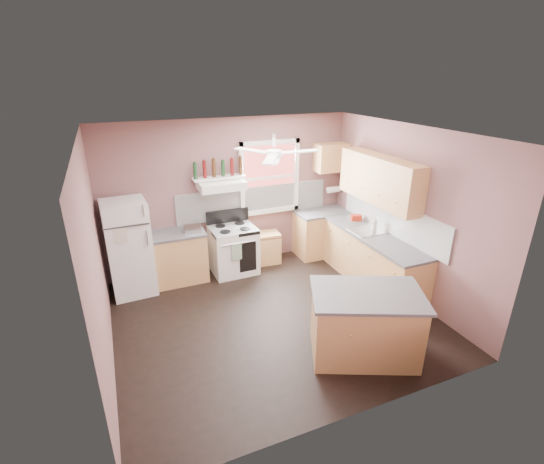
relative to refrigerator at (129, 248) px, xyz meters
name	(u,v)px	position (x,y,z in m)	size (l,w,h in m)	color
floor	(274,317)	(1.84, -1.60, -0.79)	(4.50, 4.50, 0.00)	black
ceiling	(274,133)	(1.84, -1.60, 1.91)	(4.50, 4.50, 0.00)	white
wall_back	(230,194)	(1.84, 0.42, 0.56)	(4.50, 0.05, 2.70)	brown
wall_right	(407,213)	(4.11, -1.60, 0.56)	(0.05, 4.00, 2.70)	brown
wall_left	(94,263)	(-0.44, -1.60, 0.56)	(0.05, 4.00, 2.70)	brown
backsplash_back	(254,201)	(2.29, 0.38, 0.39)	(2.90, 0.03, 0.55)	white
backsplash_right	(391,217)	(4.07, -1.30, 0.39)	(0.03, 2.60, 0.55)	white
window_view	(269,177)	(2.59, 0.38, 0.81)	(1.00, 0.02, 1.20)	maroon
window_frame	(270,178)	(2.59, 0.35, 0.81)	(1.16, 0.07, 1.36)	white
refrigerator	(129,248)	(0.00, 0.00, 0.00)	(0.67, 0.65, 1.57)	white
base_cabinet_left	(179,257)	(0.78, 0.10, -0.36)	(0.90, 0.60, 0.86)	tan
counter_left	(177,233)	(0.78, 0.10, 0.09)	(0.92, 0.62, 0.04)	#4C4C4F
toaster	(192,227)	(1.03, 0.01, 0.20)	(0.28, 0.16, 0.18)	silver
stove	(234,250)	(1.74, 0.02, -0.36)	(0.78, 0.64, 0.86)	white
range_hood	(221,185)	(1.61, 0.15, 0.83)	(0.78, 0.50, 0.14)	white
bottle_shelf	(219,178)	(1.61, 0.27, 0.93)	(0.90, 0.26, 0.03)	white
cart	(265,249)	(2.41, 0.15, -0.52)	(0.53, 0.36, 0.53)	tan
base_cabinet_corner	(321,233)	(3.59, 0.10, -0.36)	(1.00, 0.60, 0.86)	tan
base_cabinet_right	(372,261)	(3.79, -1.30, -0.36)	(0.60, 2.20, 0.86)	tan
counter_corner	(322,212)	(3.59, 0.10, 0.09)	(1.02, 0.62, 0.04)	#4C4C4F
counter_right	(374,236)	(3.78, -1.30, 0.09)	(0.62, 2.22, 0.04)	#4C4C4F
sink	(367,231)	(3.78, -1.10, 0.11)	(0.55, 0.45, 0.03)	silver
faucet	(376,226)	(3.94, -1.10, 0.18)	(0.03, 0.03, 0.14)	silver
upper_cabinet_right	(379,180)	(3.92, -1.10, 0.99)	(0.33, 1.80, 0.76)	tan
upper_cabinet_corner	(331,158)	(3.79, 0.23, 1.11)	(0.60, 0.33, 0.52)	tan
paper_towel	(333,190)	(3.91, 0.26, 0.46)	(0.12, 0.12, 0.26)	white
island	(365,325)	(2.59, -2.79, -0.36)	(1.29, 0.81, 0.86)	tan
island_top	(368,295)	(2.59, -2.79, 0.09)	(1.36, 0.89, 0.04)	#4C4C4F
ceiling_fan_hub	(274,154)	(1.84, -1.60, 1.66)	(0.20, 0.20, 0.08)	white
soap_bottle	(374,223)	(3.91, -1.11, 0.24)	(0.09, 0.10, 0.24)	silver
red_caddy	(356,218)	(3.90, -0.59, 0.16)	(0.18, 0.12, 0.10)	red
wine_bottles	(219,168)	(1.62, 0.27, 1.09)	(0.86, 0.06, 0.31)	#143819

